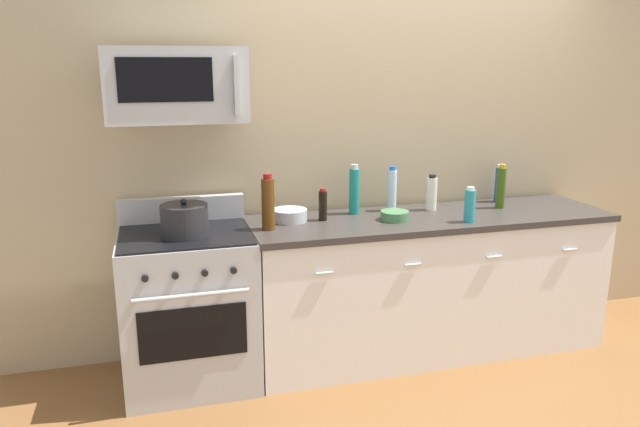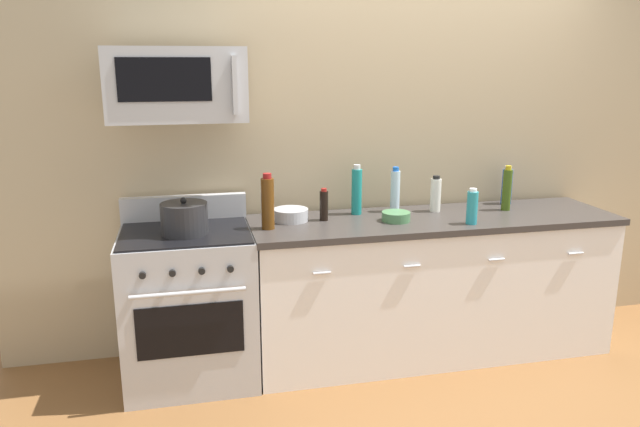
% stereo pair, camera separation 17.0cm
% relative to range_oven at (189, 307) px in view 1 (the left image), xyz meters
% --- Properties ---
extents(ground_plane, '(6.50, 6.50, 0.00)m').
position_rel_range_oven_xyz_m(ground_plane, '(1.54, -0.00, -0.47)').
color(ground_plane, brown).
extents(back_wall, '(5.42, 0.10, 2.70)m').
position_rel_range_oven_xyz_m(back_wall, '(1.54, 0.41, 0.88)').
color(back_wall, tan).
rests_on(back_wall, ground_plane).
extents(counter_unit, '(2.33, 0.66, 0.92)m').
position_rel_range_oven_xyz_m(counter_unit, '(1.54, -0.00, -0.01)').
color(counter_unit, white).
rests_on(counter_unit, ground_plane).
extents(range_oven, '(0.76, 0.69, 1.07)m').
position_rel_range_oven_xyz_m(range_oven, '(0.00, 0.00, 0.00)').
color(range_oven, '#B7BABF').
rests_on(range_oven, ground_plane).
extents(microwave, '(0.74, 0.44, 0.40)m').
position_rel_range_oven_xyz_m(microwave, '(0.00, 0.04, 1.28)').
color(microwave, '#B7BABF').
extents(bottle_vinegar_white, '(0.07, 0.07, 0.24)m').
position_rel_range_oven_xyz_m(bottle_vinegar_white, '(1.60, 0.14, 0.56)').
color(bottle_vinegar_white, silver).
rests_on(bottle_vinegar_white, countertop_slab).
extents(bottle_soy_sauce_dark, '(0.05, 0.05, 0.20)m').
position_rel_range_oven_xyz_m(bottle_soy_sauce_dark, '(0.84, 0.07, 0.55)').
color(bottle_soy_sauce_dark, black).
rests_on(bottle_soy_sauce_dark, countertop_slab).
extents(bottle_sparkling_teal, '(0.07, 0.07, 0.32)m').
position_rel_range_oven_xyz_m(bottle_sparkling_teal, '(1.08, 0.18, 0.60)').
color(bottle_sparkling_teal, '#197F7A').
rests_on(bottle_sparkling_teal, countertop_slab).
extents(bottle_wine_amber, '(0.08, 0.08, 0.33)m').
position_rel_range_oven_xyz_m(bottle_wine_amber, '(0.48, -0.05, 0.61)').
color(bottle_wine_amber, '#59330F').
rests_on(bottle_wine_amber, countertop_slab).
extents(bottle_dish_soap, '(0.07, 0.07, 0.22)m').
position_rel_range_oven_xyz_m(bottle_dish_soap, '(1.69, -0.21, 0.55)').
color(bottle_dish_soap, teal).
rests_on(bottle_dish_soap, countertop_slab).
extents(bottle_olive_oil, '(0.06, 0.06, 0.30)m').
position_rel_range_oven_xyz_m(bottle_olive_oil, '(2.07, 0.07, 0.59)').
color(bottle_olive_oil, '#385114').
rests_on(bottle_olive_oil, countertop_slab).
extents(bottle_soda_blue, '(0.07, 0.07, 0.26)m').
position_rel_range_oven_xyz_m(bottle_soda_blue, '(2.16, 0.23, 0.58)').
color(bottle_soda_blue, '#1E4CA5').
rests_on(bottle_soda_blue, countertop_slab).
extents(bottle_water_clear, '(0.06, 0.06, 0.29)m').
position_rel_range_oven_xyz_m(bottle_water_clear, '(1.34, 0.19, 0.59)').
color(bottle_water_clear, silver).
rests_on(bottle_water_clear, countertop_slab).
extents(bowl_steel_prep, '(0.21, 0.21, 0.07)m').
position_rel_range_oven_xyz_m(bowl_steel_prep, '(0.64, 0.11, 0.49)').
color(bowl_steel_prep, '#B2B5BA').
rests_on(bowl_steel_prep, countertop_slab).
extents(bowl_green_glaze, '(0.17, 0.17, 0.06)m').
position_rel_range_oven_xyz_m(bowl_green_glaze, '(1.27, -0.04, 0.48)').
color(bowl_green_glaze, '#477A4C').
rests_on(bowl_green_glaze, countertop_slab).
extents(stockpot, '(0.26, 0.26, 0.21)m').
position_rel_range_oven_xyz_m(stockpot, '(0.00, -0.05, 0.54)').
color(stockpot, '#262628').
rests_on(stockpot, range_oven).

